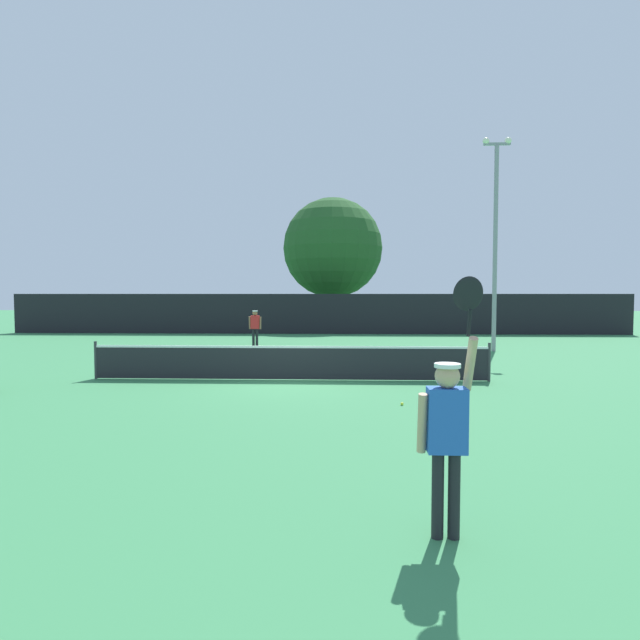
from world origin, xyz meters
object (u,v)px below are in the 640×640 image
Objects in this scene: large_tree at (333,248)px; parked_car_near at (279,315)px; player_serving at (448,422)px; player_receiving at (255,325)px; parked_car_far at (459,317)px; tennis_ball at (402,404)px; parked_car_mid at (345,315)px; light_pole at (495,232)px.

large_tree reaches higher than parked_car_near.
player_serving is 35.23m from parked_car_near.
parked_car_far is at bearing -132.98° from player_receiving.
player_receiving is 16.49m from parked_car_near.
tennis_ball is 0.02× the size of parked_car_mid.
parked_car_mid is 0.99× the size of parked_car_far.
parked_car_far is at bearing -24.56° from parked_car_mid.
player_receiving is at bearing -103.94° from large_tree.
parked_car_near is 13.45m from parked_car_far.
parked_car_near reaches higher than tennis_ball.
light_pole is at bearing -64.85° from large_tree.
parked_car_mid is at bearing 109.36° from light_pole.
large_tree is 7.10m from parked_car_near.
tennis_ball is at bearing 113.19° from player_receiving.
player_receiving is at bearing -81.56° from parked_car_near.
parked_car_far reaches higher than tennis_ball.
large_tree is 2.08× the size of parked_car_far.
player_receiving is 11.19m from light_pole.
large_tree is at bearing -30.16° from parked_car_near.
parked_car_near is at bearing 99.45° from player_serving.
tennis_ball is at bearing -93.17° from parked_car_mid.
player_receiving is at bearing -125.24° from parked_car_far.
tennis_ball is (5.24, -12.22, -0.98)m from player_receiving.
parked_car_far is (7.92, -2.79, 0.00)m from parked_car_mid.
player_serving is 18.94m from player_receiving.
player_serving is 0.60× the size of parked_car_near.
large_tree is 10.11m from parked_car_far.
parked_car_mid is at bearing 69.04° from large_tree.
player_serving is 0.28× the size of large_tree.
player_serving is 38.22× the size of tennis_ball.
parked_car_near is 0.99× the size of parked_car_far.
light_pole is at bearing 64.57° from tennis_ball.
parked_car_mid reaches higher than tennis_ball.
player_serving reaches higher than player_receiving.
parked_car_mid is (4.26, 15.87, -0.24)m from player_receiving.
parked_car_mid is at bearing 91.98° from tennis_ball.
light_pole is 16.50m from large_tree.
player_receiving is at bearing 105.15° from player_serving.
light_pole is at bearing -52.50° from parked_car_near.
player_serving reaches higher than parked_car_mid.
light_pole is 15.25m from parked_car_far.
light_pole is (10.35, -1.46, 4.00)m from player_receiving.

